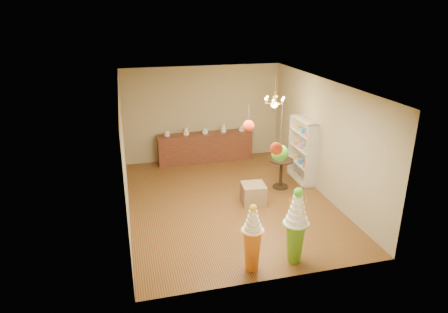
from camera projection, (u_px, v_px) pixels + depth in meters
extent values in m
plane|color=brown|center=(229.00, 201.00, 10.23)|extent=(6.50, 6.50, 0.00)
plane|color=white|center=(230.00, 84.00, 9.18)|extent=(6.50, 6.50, 0.00)
cube|color=tan|center=(203.00, 114.00, 12.66)|extent=(5.00, 0.04, 3.00)
cube|color=tan|center=(279.00, 205.00, 6.75)|extent=(5.00, 0.04, 3.00)
cube|color=tan|center=(124.00, 154.00, 9.13)|extent=(0.04, 6.50, 3.00)
cube|color=tan|center=(323.00, 138.00, 10.28)|extent=(0.04, 6.50, 3.00)
cone|color=#6BAF26|center=(295.00, 242.00, 7.66)|extent=(0.37, 0.37, 0.83)
cylinder|color=white|center=(296.00, 223.00, 7.51)|extent=(0.50, 0.50, 0.03)
cylinder|color=white|center=(296.00, 220.00, 7.48)|extent=(0.41, 0.41, 0.11)
cylinder|color=white|center=(297.00, 215.00, 7.45)|extent=(0.34, 0.34, 0.11)
cylinder|color=white|center=(297.00, 209.00, 7.41)|extent=(0.28, 0.28, 0.11)
cylinder|color=white|center=(298.00, 204.00, 7.37)|extent=(0.23, 0.23, 0.11)
cylinder|color=white|center=(298.00, 199.00, 7.33)|extent=(0.19, 0.19, 0.11)
sphere|color=#4DAF25|center=(298.00, 192.00, 7.29)|extent=(0.18, 0.18, 0.18)
cone|color=orange|center=(252.00, 250.00, 7.43)|extent=(0.38, 0.38, 0.82)
cylinder|color=white|center=(253.00, 230.00, 7.28)|extent=(0.46, 0.46, 0.03)
cylinder|color=white|center=(253.00, 227.00, 7.26)|extent=(0.34, 0.34, 0.09)
cylinder|color=white|center=(253.00, 222.00, 7.22)|extent=(0.27, 0.27, 0.09)
cylinder|color=white|center=(253.00, 218.00, 7.19)|extent=(0.22, 0.22, 0.09)
cylinder|color=white|center=(253.00, 213.00, 7.16)|extent=(0.17, 0.17, 0.09)
sphere|color=yellow|center=(253.00, 208.00, 7.12)|extent=(0.14, 0.14, 0.14)
cube|color=olive|center=(253.00, 194.00, 10.02)|extent=(0.62, 0.62, 0.52)
cube|color=#5C2E1D|center=(205.00, 148.00, 12.77)|extent=(3.00, 0.50, 0.90)
cube|color=#5C2E1D|center=(205.00, 134.00, 12.61)|extent=(3.04, 0.54, 0.03)
cylinder|color=white|center=(167.00, 134.00, 12.30)|extent=(0.18, 0.18, 0.16)
cylinder|color=white|center=(186.00, 131.00, 12.42)|extent=(0.18, 0.18, 0.24)
cylinder|color=white|center=(205.00, 131.00, 12.58)|extent=(0.18, 0.18, 0.16)
cylinder|color=white|center=(223.00, 129.00, 12.70)|extent=(0.18, 0.18, 0.24)
cylinder|color=white|center=(241.00, 129.00, 12.85)|extent=(0.18, 0.18, 0.16)
cube|color=beige|center=(307.00, 150.00, 11.21)|extent=(0.04, 1.20, 1.80)
cube|color=beige|center=(301.00, 164.00, 11.31)|extent=(0.30, 1.14, 0.03)
cube|color=beige|center=(302.00, 149.00, 11.16)|extent=(0.30, 1.14, 0.03)
cube|color=beige|center=(303.00, 133.00, 11.00)|extent=(0.30, 1.14, 0.03)
cylinder|color=black|center=(280.00, 186.00, 11.00)|extent=(0.56, 0.56, 0.04)
cylinder|color=black|center=(281.00, 174.00, 10.87)|extent=(0.11, 0.11, 0.80)
cylinder|color=black|center=(282.00, 160.00, 10.73)|extent=(0.83, 0.83, 0.04)
imported|color=beige|center=(282.00, 157.00, 10.70)|extent=(0.19, 0.19, 0.17)
cylinder|color=#41382E|center=(249.00, 114.00, 7.55)|extent=(0.01, 0.01, 0.48)
sphere|color=#B83812|center=(249.00, 126.00, 7.64)|extent=(0.22, 0.22, 0.22)
cylinder|color=#41382E|center=(281.00, 128.00, 7.62)|extent=(0.01, 0.01, 1.02)
sphere|color=#4DAF25|center=(280.00, 153.00, 7.80)|extent=(0.33, 0.33, 0.33)
cylinder|color=#41382E|center=(277.00, 131.00, 6.83)|extent=(0.01, 0.01, 0.66)
sphere|color=#B83812|center=(276.00, 149.00, 6.94)|extent=(0.23, 0.23, 0.23)
cylinder|color=#E9A352|center=(275.00, 86.00, 10.35)|extent=(0.02, 0.02, 0.50)
cylinder|color=#E9A352|center=(275.00, 97.00, 10.45)|extent=(0.10, 0.10, 0.30)
sphere|color=#FFCE8C|center=(274.00, 105.00, 10.52)|extent=(0.18, 0.18, 0.18)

